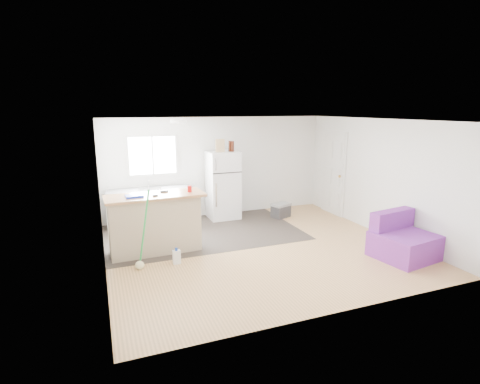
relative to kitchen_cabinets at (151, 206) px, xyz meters
name	(u,v)px	position (x,y,z in m)	size (l,w,h in m)	color
room	(259,186)	(1.69, -2.21, 0.77)	(5.51, 5.01, 2.41)	#AA7D47
vinyl_zone	(204,232)	(0.96, -0.96, -0.42)	(4.05, 2.50, 0.00)	#2D2621
window	(153,155)	(0.14, 0.28, 1.12)	(1.18, 0.06, 0.98)	white
interior_door	(334,173)	(4.41, -0.66, 0.59)	(0.11, 0.92, 2.10)	white
ceiling_fixture	(178,121)	(0.49, -1.01, 1.93)	(0.30, 0.30, 0.07)	white
kitchen_cabinets	(151,206)	(0.00, 0.00, 0.00)	(1.92, 0.74, 1.10)	white
peninsula	(155,223)	(-0.16, -1.69, 0.12)	(1.79, 0.73, 1.08)	tan
refrigerator	(223,185)	(1.71, -0.06, 0.38)	(0.71, 0.68, 1.61)	white
cooler	(281,210)	(3.03, -0.53, -0.25)	(0.53, 0.45, 0.35)	#313134
purple_seat	(402,241)	(3.91, -3.54, -0.14)	(1.09, 1.04, 0.79)	purple
cleaner_jug	(177,257)	(0.08, -2.39, -0.30)	(0.13, 0.09, 0.28)	white
mop	(141,255)	(-0.50, -2.35, -0.20)	(0.31, 0.36, 1.35)	green
red_cup	(190,189)	(0.51, -1.71, 0.72)	(0.08, 0.08, 0.12)	red
blue_tray	(134,196)	(-0.50, -1.75, 0.68)	(0.30, 0.22, 0.04)	#162FD0
tool_a	(164,191)	(0.06, -1.56, 0.67)	(0.14, 0.05, 0.03)	black
tool_b	(155,195)	(-0.14, -1.82, 0.67)	(0.10, 0.04, 0.03)	black
cardboard_box	(220,145)	(1.64, -0.10, 1.33)	(0.20, 0.10, 0.30)	tan
bottle_left	(233,146)	(1.93, -0.15, 1.31)	(0.07, 0.07, 0.25)	#38140A
bottle_right	(230,146)	(1.88, -0.09, 1.31)	(0.07, 0.07, 0.25)	#38140A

